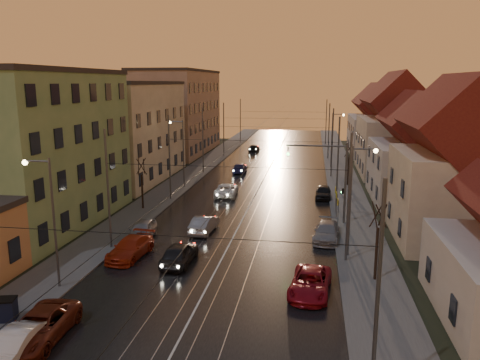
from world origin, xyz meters
The scene contains 47 objects.
ground centered at (0.00, 0.00, 0.00)m, with size 160.00×160.00×0.00m, color black.
road centered at (0.00, 40.00, 0.02)m, with size 16.00×120.00×0.04m, color black.
sidewalk_left centered at (-10.00, 40.00, 0.07)m, with size 4.00×120.00×0.15m, color #4C4C4C.
sidewalk_right centered at (10.00, 40.00, 0.07)m, with size 4.00×120.00×0.15m, color #4C4C4C.
tram_rail_0 centered at (-2.20, 40.00, 0.06)m, with size 0.06×120.00×0.03m, color gray.
tram_rail_1 centered at (-0.77, 40.00, 0.06)m, with size 0.06×120.00×0.03m, color gray.
tram_rail_2 centered at (0.77, 40.00, 0.06)m, with size 0.06×120.00×0.03m, color gray.
tram_rail_3 centered at (2.20, 40.00, 0.06)m, with size 0.06×120.00×0.03m, color gray.
apartment_left_1 centered at (-17.50, 14.00, 6.50)m, with size 10.00×18.00×13.00m, color #638A58.
apartment_left_2 centered at (-17.50, 34.00, 6.00)m, with size 10.00×20.00×12.00m, color tan.
apartment_left_3 centered at (-17.50, 58.00, 7.00)m, with size 10.00×24.00×14.00m, color #8B7059.
house_right_1 centered at (17.00, 15.00, 5.45)m, with size 8.67×10.20×10.80m.
house_right_2 centered at (17.00, 28.00, 4.64)m, with size 9.18×12.24×9.20m.
house_right_3 centered at (17.00, 43.00, 5.80)m, with size 9.18×14.28×11.50m.
house_right_4 centered at (17.00, 61.00, 5.05)m, with size 9.18×16.32×10.00m.
catenary_pole_r_0 centered at (8.60, -6.00, 4.50)m, with size 0.16×0.16×9.00m, color #595B60.
catenary_pole_l_1 centered at (-8.60, 9.00, 4.50)m, with size 0.16×0.16×9.00m, color #595B60.
catenary_pole_r_1 centered at (8.60, 9.00, 4.50)m, with size 0.16×0.16×9.00m, color #595B60.
catenary_pole_l_2 centered at (-8.60, 24.00, 4.50)m, with size 0.16×0.16×9.00m, color #595B60.
catenary_pole_r_2 centered at (8.60, 24.00, 4.50)m, with size 0.16×0.16×9.00m, color #595B60.
catenary_pole_l_3 centered at (-8.60, 39.00, 4.50)m, with size 0.16×0.16×9.00m, color #595B60.
catenary_pole_r_3 centered at (8.60, 39.00, 4.50)m, with size 0.16×0.16×9.00m, color #595B60.
catenary_pole_l_4 centered at (-8.60, 54.00, 4.50)m, with size 0.16×0.16×9.00m, color #595B60.
catenary_pole_r_4 centered at (8.60, 54.00, 4.50)m, with size 0.16×0.16×9.00m, color #595B60.
catenary_pole_l_5 centered at (-8.60, 72.00, 4.50)m, with size 0.16×0.16×9.00m, color #595B60.
catenary_pole_r_5 centered at (8.60, 72.00, 4.50)m, with size 0.16×0.16×9.00m, color #595B60.
street_lamp_0 centered at (-9.10, 2.00, 4.89)m, with size 1.75×0.32×8.00m.
street_lamp_1 centered at (9.10, 10.00, 4.89)m, with size 1.75×0.32×8.00m.
street_lamp_2 centered at (-9.10, 30.00, 4.89)m, with size 1.75×0.32×8.00m.
street_lamp_3 centered at (9.10, 46.00, 4.89)m, with size 1.75×0.32×8.00m.
traffic_light_mast centered at (7.99, 18.00, 4.60)m, with size 5.30×0.32×7.20m.
bare_tree_0 centered at (-10.20, 20.00, 2.49)m, with size 1.09×1.09×5.11m.
bare_tree_1 centered at (10.20, 6.00, 2.49)m, with size 1.09×1.09×5.11m.
bare_tree_2 centered at (10.40, 34.00, 2.49)m, with size 1.09×1.09×5.11m.
driving_car_0 centered at (-2.73, 6.95, 0.76)m, with size 1.80×4.46×1.52m, color black.
driving_car_1 centered at (-2.63, 14.00, 0.70)m, with size 1.48×4.24×1.40m, color #96969B.
driving_car_2 centered at (-3.11, 26.79, 0.68)m, with size 2.27×4.92×1.37m, color white.
driving_car_3 centered at (-3.76, 40.39, 0.64)m, with size 1.80×4.42×1.28m, color #171A46.
driving_car_4 centered at (-4.35, 60.82, 0.65)m, with size 1.54×3.83×1.30m, color black.
parked_left_0 centered at (-6.82, -5.26, 0.66)m, with size 1.40×4.01×1.32m, color silver.
parked_left_1 centered at (-6.66, -3.55, 0.71)m, with size 2.34×5.08×1.41m, color maroon.
parked_left_2 centered at (-6.50, 7.58, 0.71)m, with size 1.98×4.87×1.41m, color #A42710.
parked_left_3 centered at (-7.09, 11.44, 0.74)m, with size 1.75×4.36×1.49m, color #9F9EA4.
parked_right_0 centered at (6.20, 3.61, 0.68)m, with size 2.24×4.86×1.35m, color maroon.
parked_right_1 centered at (7.39, 13.50, 0.68)m, with size 1.90×4.67×1.36m, color #9C9CA1.
parked_right_2 centered at (7.37, 27.31, 0.68)m, with size 1.61×4.01×1.37m, color black.
dumpster centered at (-9.45, -2.28, 0.70)m, with size 1.20×0.80×1.10m, color black.
Camera 1 is at (6.08, -22.38, 12.23)m, focal length 35.00 mm.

